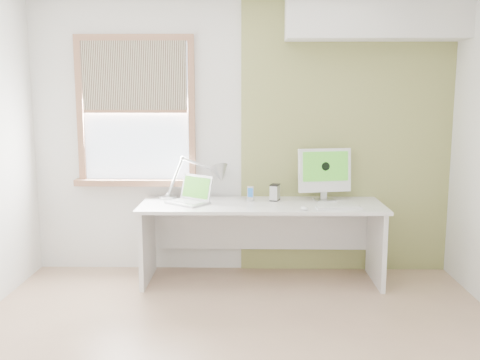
{
  "coord_description": "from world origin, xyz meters",
  "views": [
    {
      "loc": [
        0.07,
        -3.39,
        1.72
      ],
      "look_at": [
        0.0,
        1.05,
        1.0
      ],
      "focal_mm": 40.21,
      "sensor_mm": 36.0,
      "label": 1
    }
  ],
  "objects_px": {
    "desk_lamp": "(210,177)",
    "imac": "(325,171)",
    "laptop": "(191,196)",
    "desk": "(261,223)",
    "external_drive": "(275,192)"
  },
  "relations": [
    {
      "from": "desk_lamp",
      "to": "laptop",
      "type": "xyz_separation_m",
      "value": [
        -0.16,
        -0.19,
        -0.15
      ]
    },
    {
      "from": "laptop",
      "to": "imac",
      "type": "relative_size",
      "value": 0.9
    },
    {
      "from": "desk",
      "to": "desk_lamp",
      "type": "distance_m",
      "value": 0.65
    },
    {
      "from": "external_drive",
      "to": "desk_lamp",
      "type": "bearing_deg",
      "value": 173.14
    },
    {
      "from": "external_drive",
      "to": "imac",
      "type": "xyz_separation_m",
      "value": [
        0.46,
        0.02,
        0.2
      ]
    },
    {
      "from": "desk",
      "to": "imac",
      "type": "xyz_separation_m",
      "value": [
        0.59,
        0.11,
        0.47
      ]
    },
    {
      "from": "desk",
      "to": "desk_lamp",
      "type": "height_order",
      "value": "desk_lamp"
    },
    {
      "from": "desk_lamp",
      "to": "laptop",
      "type": "height_order",
      "value": "desk_lamp"
    },
    {
      "from": "laptop",
      "to": "imac",
      "type": "bearing_deg",
      "value": 6.69
    },
    {
      "from": "laptop",
      "to": "imac",
      "type": "distance_m",
      "value": 1.25
    },
    {
      "from": "laptop",
      "to": "imac",
      "type": "height_order",
      "value": "imac"
    },
    {
      "from": "external_drive",
      "to": "imac",
      "type": "distance_m",
      "value": 0.5
    },
    {
      "from": "desk",
      "to": "laptop",
      "type": "relative_size",
      "value": 4.86
    },
    {
      "from": "imac",
      "to": "desk_lamp",
      "type": "bearing_deg",
      "value": 177.4
    },
    {
      "from": "desk_lamp",
      "to": "imac",
      "type": "distance_m",
      "value": 1.07
    }
  ]
}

